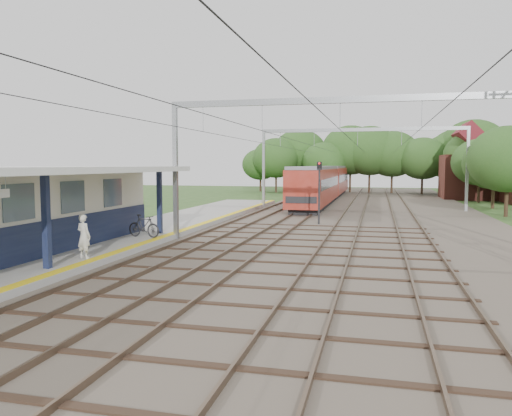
% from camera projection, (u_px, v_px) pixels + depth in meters
% --- Properties ---
extents(ground, '(160.00, 160.00, 0.00)m').
position_uv_depth(ground, '(114.00, 362.00, 9.79)').
color(ground, '#2D4C1E').
rests_on(ground, ground).
extents(ballast_bed, '(18.00, 90.00, 0.10)m').
position_uv_depth(ballast_bed, '(364.00, 215.00, 37.87)').
color(ballast_bed, '#473D33').
rests_on(ballast_bed, ground).
extents(platform, '(5.00, 52.00, 0.35)m').
position_uv_depth(platform, '(122.00, 238.00, 25.10)').
color(platform, gray).
rests_on(platform, ground).
extents(yellow_stripe, '(0.45, 52.00, 0.01)m').
position_uv_depth(yellow_stripe, '(164.00, 236.00, 24.56)').
color(yellow_stripe, yellow).
rests_on(yellow_stripe, platform).
extents(rail_tracks, '(11.80, 88.00, 0.15)m').
position_uv_depth(rail_tracks, '(331.00, 213.00, 38.45)').
color(rail_tracks, brown).
rests_on(rail_tracks, ballast_bed).
extents(catenary_system, '(17.22, 88.00, 7.00)m').
position_uv_depth(catenary_system, '(354.00, 140.00, 32.98)').
color(catenary_system, gray).
rests_on(catenary_system, ground).
extents(tree_band, '(31.72, 30.88, 8.82)m').
position_uv_depth(tree_band, '(370.00, 157.00, 63.73)').
color(tree_band, '#382619').
rests_on(tree_band, ground).
extents(house_far, '(8.00, 6.12, 8.66)m').
position_uv_depth(house_far, '(479.00, 171.00, 56.04)').
color(house_far, brown).
rests_on(house_far, ground).
extents(person, '(0.70, 0.55, 1.67)m').
position_uv_depth(person, '(84.00, 236.00, 18.73)').
color(person, beige).
rests_on(person, platform).
extents(bicycle, '(1.91, 0.92, 1.11)m').
position_uv_depth(bicycle, '(144.00, 226.00, 24.19)').
color(bicycle, black).
rests_on(bicycle, platform).
extents(train, '(2.77, 34.45, 3.64)m').
position_uv_depth(train, '(325.00, 182.00, 53.19)').
color(train, black).
rests_on(train, ballast_bed).
extents(signal_post, '(0.31, 0.28, 4.06)m').
position_uv_depth(signal_post, '(319.00, 187.00, 31.54)').
color(signal_post, black).
rests_on(signal_post, ground).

